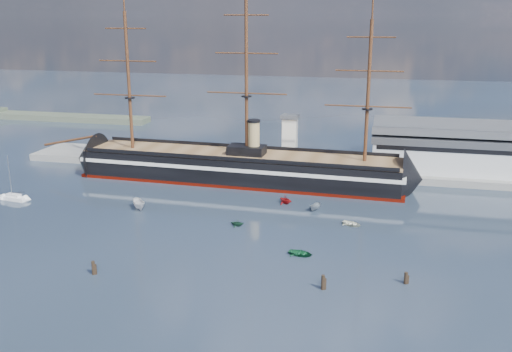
# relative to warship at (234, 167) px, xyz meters

# --- Properties ---
(ground) EXTENTS (600.00, 600.00, 0.00)m
(ground) POSITION_rel_warship_xyz_m (10.41, -20.00, -4.04)
(ground) COLOR #1D2732
(ground) RESTS_ON ground
(quay) EXTENTS (180.00, 18.00, 2.00)m
(quay) POSITION_rel_warship_xyz_m (20.41, 16.00, -4.04)
(quay) COLOR slate
(quay) RESTS_ON ground
(warehouse) EXTENTS (63.00, 21.00, 11.60)m
(warehouse) POSITION_rel_warship_xyz_m (68.41, 20.00, 3.95)
(warehouse) COLOR #B7BABC
(warehouse) RESTS_ON ground
(quay_tower) EXTENTS (5.00, 5.00, 15.00)m
(quay_tower) POSITION_rel_warship_xyz_m (13.41, 13.00, 5.72)
(quay_tower) COLOR silver
(quay_tower) RESTS_ON ground
(shoreline) EXTENTS (120.00, 10.00, 4.00)m
(shoreline) POSITION_rel_warship_xyz_m (-128.83, 75.00, -2.59)
(shoreline) COLOR #3F4C38
(shoreline) RESTS_ON ground
(warship) EXTENTS (113.13, 19.12, 53.94)m
(warship) POSITION_rel_warship_xyz_m (0.00, 0.00, 0.00)
(warship) COLOR black
(warship) RESTS_ON ground
(sailboat) EXTENTS (7.49, 3.30, 11.58)m
(sailboat) POSITION_rel_warship_xyz_m (-49.06, -29.68, -3.30)
(sailboat) COLOR white
(sailboat) RESTS_ON ground
(motorboat_a) EXTENTS (7.35, 6.54, 2.90)m
(motorboat_a) POSITION_rel_warship_xyz_m (-15.49, -28.99, -4.04)
(motorboat_a) COLOR silver
(motorboat_a) RESTS_ON ground
(motorboat_b) EXTENTS (1.74, 3.15, 1.39)m
(motorboat_b) POSITION_rel_warship_xyz_m (26.33, -47.00, -4.04)
(motorboat_b) COLOR #114E2C
(motorboat_b) RESTS_ON ground
(motorboat_c) EXTENTS (5.19, 3.49, 1.95)m
(motorboat_c) POSITION_rel_warship_xyz_m (25.56, -19.93, -4.04)
(motorboat_c) COLOR slate
(motorboat_c) RESTS_ON ground
(motorboat_d) EXTENTS (6.00, 6.79, 2.34)m
(motorboat_d) POSITION_rel_warship_xyz_m (17.72, -16.60, -4.04)
(motorboat_d) COLOR maroon
(motorboat_d) RESTS_ON ground
(motorboat_e) EXTENTS (2.20, 2.98, 1.29)m
(motorboat_e) POSITION_rel_warship_xyz_m (34.77, -28.35, -4.04)
(motorboat_e) COLOR beige
(motorboat_e) RESTS_ON ground
(motorboat_g) EXTENTS (2.21, 4.83, 1.75)m
(motorboat_g) POSITION_rel_warship_xyz_m (10.23, -34.43, -4.04)
(motorboat_g) COLOR #153926
(motorboat_g) RESTS_ON ground
(piling_near_left) EXTENTS (0.64, 0.64, 3.25)m
(piling_near_left) POSITION_rel_warship_xyz_m (-8.46, -63.76, -4.04)
(piling_near_left) COLOR black
(piling_near_left) RESTS_ON ground
(piling_near_right) EXTENTS (0.64, 0.64, 3.33)m
(piling_near_right) POSITION_rel_warship_xyz_m (32.20, -60.14, -4.04)
(piling_near_right) COLOR black
(piling_near_right) RESTS_ON ground
(piling_far_right) EXTENTS (0.64, 0.64, 2.84)m
(piling_far_right) POSITION_rel_warship_xyz_m (45.88, -54.73, -4.04)
(piling_far_right) COLOR black
(piling_far_right) RESTS_ON ground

